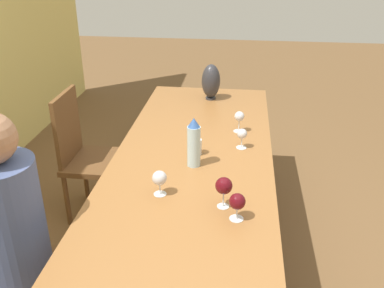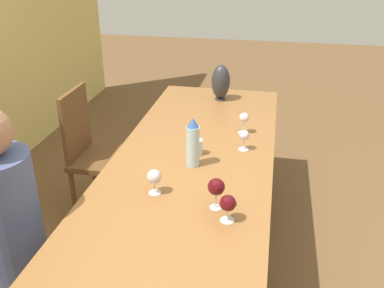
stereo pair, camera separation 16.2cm
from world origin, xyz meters
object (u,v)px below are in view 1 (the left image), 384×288
wine_glass_1 (237,202)px  chair_far (87,153)px  wine_glass_4 (224,186)px  wine_glass_5 (242,134)px  water_bottle (194,143)px  wine_glass_3 (160,178)px  wine_glass_0 (239,117)px  person_near (13,232)px  vase (211,81)px  water_tumbler (196,147)px  chair_near (3,263)px

wine_glass_1 → chair_far: chair_far is taller
wine_glass_1 → wine_glass_4: wine_glass_4 is taller
wine_glass_1 → wine_glass_5: wine_glass_1 is taller
water_bottle → wine_glass_5: bearing=-46.1°
wine_glass_3 → wine_glass_0: bearing=-24.4°
wine_glass_3 → person_near: person_near is taller
wine_glass_0 → wine_glass_4: size_ratio=0.90×
wine_glass_5 → chair_far: size_ratio=0.13×
vase → chair_far: vase is taller
water_tumbler → water_bottle: bearing=-179.2°
chair_near → chair_far: bearing=0.0°
person_near → wine_glass_5: bearing=-48.5°
water_bottle → wine_glass_4: water_bottle is taller
wine_glass_3 → wine_glass_5: (0.58, -0.40, -0.00)m
water_bottle → water_tumbler: water_bottle is taller
water_tumbler → wine_glass_5: size_ratio=0.75×
wine_glass_1 → person_near: (-0.16, 1.01, -0.14)m
wine_glass_3 → wine_glass_4: bearing=-102.5°
water_bottle → wine_glass_3: 0.35m
wine_glass_0 → person_near: person_near is taller
wine_glass_0 → wine_glass_5: (-0.25, -0.02, -0.01)m
vase → wine_glass_5: (-0.86, -0.26, -0.06)m
wine_glass_4 → vase: bearing=6.9°
vase → wine_glass_3: 1.44m
wine_glass_5 → wine_glass_1: bearing=179.3°
water_bottle → chair_far: bearing=57.7°
water_bottle → wine_glass_3: water_bottle is taller
wine_glass_3 → chair_near: (-0.32, 0.71, -0.33)m
wine_glass_5 → chair_near: size_ratio=0.13×
wine_glass_1 → chair_near: 1.16m
water_tumbler → wine_glass_0: (0.36, -0.24, 0.06)m
water_tumbler → wine_glass_4: (-0.53, -0.19, 0.07)m
person_near → vase: bearing=-23.4°
vase → chair_near: bearing=154.3°
wine_glass_0 → wine_glass_5: 0.25m
wine_glass_5 → vase: bearing=16.8°
vase → wine_glass_1: bearing=-171.1°
vase → wine_glass_3: bearing=174.5°
water_tumbler → wine_glass_1: (-0.63, -0.26, 0.04)m
vase → person_near: person_near is taller
person_near → chair_near: bearing=90.0°
wine_glass_4 → wine_glass_5: bearing=-6.7°
wine_glass_4 → wine_glass_5: (0.65, -0.08, -0.02)m
water_bottle → wine_glass_1: size_ratio=2.16×
water_bottle → chair_near: 1.13m
water_bottle → water_tumbler: size_ratio=3.03×
wine_glass_4 → wine_glass_1: bearing=-144.4°
wine_glass_0 → water_tumbler: bearing=146.0°
water_tumbler → wine_glass_5: 0.29m
wine_glass_1 → wine_glass_3: size_ratio=1.01×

